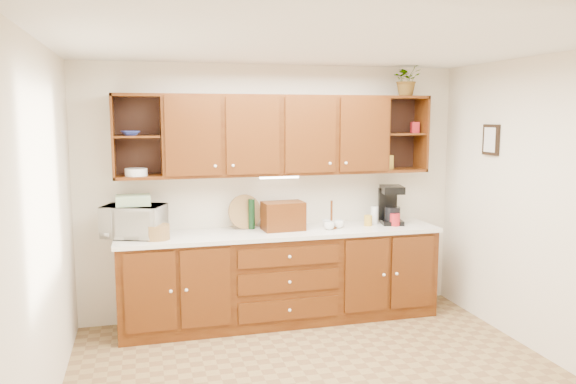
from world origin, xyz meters
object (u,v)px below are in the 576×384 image
microwave (134,221)px  coffee_maker (391,205)px  potted_plant (407,79)px  bread_box (283,216)px

microwave → coffee_maker: bearing=21.0°
microwave → coffee_maker: coffee_maker is taller
coffee_maker → potted_plant: (0.16, 0.03, 1.33)m
potted_plant → coffee_maker: bearing=-168.6°
bread_box → microwave: bearing=175.1°
microwave → bread_box: (1.45, -0.05, -0.01)m
bread_box → potted_plant: bearing=0.3°
potted_plant → microwave: bearing=-179.3°
bread_box → potted_plant: 1.94m
coffee_maker → potted_plant: size_ratio=1.18×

